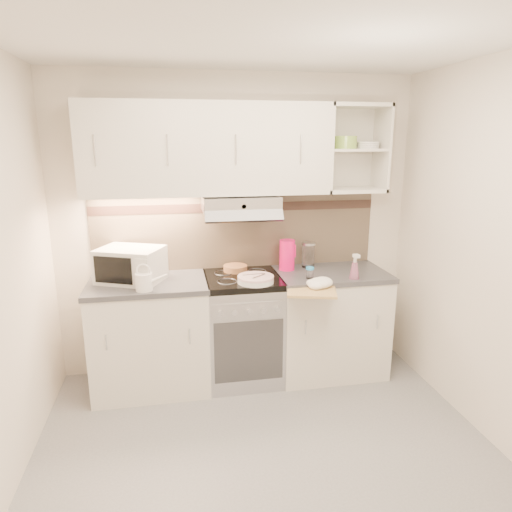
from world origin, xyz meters
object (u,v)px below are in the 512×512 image
(watering_can, at_px, (145,281))
(spray_bottle, at_px, (355,268))
(glass_jar, at_px, (308,255))
(microwave, at_px, (131,265))
(electric_range, at_px, (243,328))
(plate_stack, at_px, (256,279))
(cutting_board, at_px, (311,290))
(pink_pitcher, at_px, (287,255))

(watering_can, height_order, spray_bottle, spray_bottle)
(glass_jar, relative_size, spray_bottle, 1.01)
(watering_can, relative_size, glass_jar, 1.10)
(microwave, bearing_deg, watering_can, -41.75)
(glass_jar, bearing_deg, spray_bottle, -56.02)
(electric_range, relative_size, plate_stack, 3.19)
(cutting_board, bearing_deg, pink_pitcher, 113.74)
(plate_stack, bearing_deg, glass_jar, 33.69)
(watering_can, relative_size, plate_stack, 0.85)
(electric_range, xyz_separation_m, microwave, (-0.87, 0.03, 0.58))
(plate_stack, bearing_deg, pink_pitcher, 42.99)
(electric_range, bearing_deg, pink_pitcher, 17.25)
(glass_jar, relative_size, cutting_board, 0.60)
(electric_range, height_order, microwave, microwave)
(pink_pitcher, xyz_separation_m, cutting_board, (0.07, -0.48, -0.16))
(pink_pitcher, height_order, spray_bottle, pink_pitcher)
(microwave, height_order, pink_pitcher, microwave)
(watering_can, height_order, glass_jar, glass_jar)
(plate_stack, distance_m, spray_bottle, 0.79)
(electric_range, height_order, pink_pitcher, pink_pitcher)
(microwave, bearing_deg, pink_pitcher, 28.07)
(electric_range, bearing_deg, microwave, 177.75)
(pink_pitcher, bearing_deg, microwave, 178.10)
(spray_bottle, distance_m, cutting_board, 0.43)
(electric_range, distance_m, cutting_board, 0.72)
(plate_stack, height_order, glass_jar, glass_jar)
(watering_can, height_order, pink_pitcher, pink_pitcher)
(electric_range, relative_size, watering_can, 3.77)
(watering_can, height_order, cutting_board, watering_can)
(pink_pitcher, height_order, cutting_board, pink_pitcher)
(watering_can, bearing_deg, glass_jar, 26.14)
(plate_stack, relative_size, cutting_board, 0.78)
(electric_range, height_order, glass_jar, glass_jar)
(electric_range, distance_m, plate_stack, 0.51)
(microwave, bearing_deg, cutting_board, 7.77)
(pink_pitcher, bearing_deg, watering_can, -169.31)
(plate_stack, height_order, spray_bottle, spray_bottle)
(microwave, distance_m, plate_stack, 0.97)
(watering_can, bearing_deg, electric_range, 26.34)
(pink_pitcher, bearing_deg, glass_jar, 7.15)
(glass_jar, height_order, spray_bottle, glass_jar)
(watering_can, xyz_separation_m, spray_bottle, (1.62, 0.00, 0.01))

